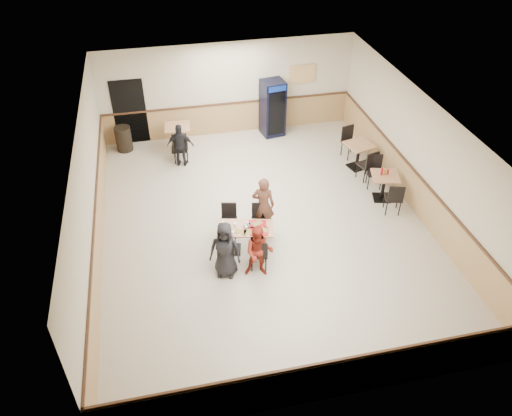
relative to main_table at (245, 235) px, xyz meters
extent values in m
plane|color=beige|center=(0.65, 0.86, -0.46)|extent=(10.00, 10.00, 0.00)
plane|color=silver|center=(0.65, 0.86, 2.54)|extent=(10.00, 10.00, 0.00)
plane|color=beige|center=(0.65, 5.86, 1.04)|extent=(8.00, 0.00, 8.00)
plane|color=beige|center=(0.65, -4.14, 1.04)|extent=(8.00, 0.00, 8.00)
plane|color=beige|center=(-3.35, 0.86, 1.04)|extent=(0.00, 10.00, 10.00)
plane|color=beige|center=(4.65, 0.86, 1.04)|extent=(0.00, 10.00, 10.00)
cube|color=tan|center=(0.65, 5.85, 0.04)|extent=(7.98, 0.03, 1.00)
cube|color=tan|center=(4.63, 0.86, 0.04)|extent=(0.03, 9.98, 1.00)
cube|color=#472B19|center=(0.65, 5.83, 0.57)|extent=(7.98, 0.04, 0.06)
cube|color=black|center=(-2.45, 5.84, 0.59)|extent=(1.00, 0.02, 2.10)
cube|color=orange|center=(3.05, 5.83, 1.34)|extent=(0.85, 0.02, 0.60)
cube|color=black|center=(-0.31, 0.07, -0.44)|extent=(0.50, 0.50, 0.04)
cylinder|color=black|center=(-0.31, 0.07, -0.11)|extent=(0.08, 0.08, 0.63)
cube|color=tan|center=(-0.31, 0.07, 0.21)|extent=(0.77, 0.77, 0.04)
cube|color=black|center=(0.31, -0.07, -0.44)|extent=(0.50, 0.50, 0.04)
cylinder|color=black|center=(0.31, -0.07, -0.11)|extent=(0.08, 0.08, 0.63)
cube|color=tan|center=(0.31, -0.07, 0.21)|extent=(0.77, 0.77, 0.04)
imported|color=black|center=(-0.58, -0.67, 0.24)|extent=(0.80, 0.65, 1.41)
imported|color=maroon|center=(0.14, -0.84, 0.20)|extent=(0.74, 0.64, 1.32)
imported|color=#563224|center=(0.58, 0.67, 0.30)|extent=(0.64, 0.52, 1.52)
imported|color=black|center=(-1.09, 4.14, 0.20)|extent=(0.83, 0.50, 1.32)
cube|color=#B10B14|center=(0.28, -0.21, 0.24)|extent=(0.47, 0.39, 0.02)
cube|color=#B10B14|center=(0.29, 0.05, 0.24)|extent=(0.47, 0.39, 0.02)
cylinder|color=white|center=(-0.13, -0.14, 0.24)|extent=(0.21, 0.21, 0.01)
cube|color=#B57946|center=(-0.13, -0.14, 0.25)|extent=(0.29, 0.25, 0.02)
cylinder|color=white|center=(0.05, -0.20, 0.24)|extent=(0.21, 0.21, 0.01)
cube|color=#B57946|center=(0.05, -0.20, 0.25)|extent=(0.26, 0.19, 0.02)
cylinder|color=white|center=(0.38, -0.18, 0.24)|extent=(0.21, 0.21, 0.01)
cube|color=#B57946|center=(0.38, -0.18, 0.25)|extent=(0.29, 0.27, 0.02)
cylinder|color=white|center=(-0.43, -0.01, 0.24)|extent=(0.21, 0.21, 0.01)
cube|color=#B57946|center=(-0.43, -0.01, 0.25)|extent=(0.26, 0.18, 0.02)
cylinder|color=white|center=(0.30, 0.07, 0.24)|extent=(0.21, 0.21, 0.01)
cube|color=#B57946|center=(0.30, 0.07, 0.25)|extent=(0.28, 0.24, 0.02)
cylinder|color=white|center=(-0.21, 0.10, 0.28)|extent=(0.07, 0.07, 0.09)
cylinder|color=white|center=(-0.47, 0.20, 0.28)|extent=(0.07, 0.07, 0.09)
cylinder|color=white|center=(-0.33, -0.19, 0.28)|extent=(0.07, 0.07, 0.09)
cylinder|color=white|center=(-0.50, -0.12, 0.28)|extent=(0.07, 0.07, 0.09)
cylinder|color=silver|center=(0.11, -0.02, 0.29)|extent=(0.07, 0.07, 0.12)
cylinder|color=silver|center=(0.06, 0.03, 0.29)|extent=(0.07, 0.07, 0.12)
cylinder|color=silver|center=(0.10, -0.03, 0.29)|extent=(0.07, 0.07, 0.12)
ellipsoid|color=white|center=(0.01, -0.02, 0.28)|extent=(0.14, 0.14, 0.10)
cube|color=black|center=(4.02, 1.26, -0.44)|extent=(0.55, 0.55, 0.04)
cylinder|color=black|center=(4.02, 1.26, -0.08)|extent=(0.09, 0.09, 0.68)
cube|color=tan|center=(4.02, 1.26, 0.26)|extent=(0.85, 0.85, 0.04)
cube|color=black|center=(3.95, 2.90, -0.44)|extent=(0.57, 0.57, 0.04)
cylinder|color=black|center=(3.95, 2.90, -0.07)|extent=(0.09, 0.09, 0.71)
cube|color=tan|center=(3.95, 2.90, 0.30)|extent=(0.89, 0.89, 0.04)
cylinder|color=#AC0C19|center=(3.92, 1.31, 0.38)|extent=(0.06, 0.06, 0.20)
cylinder|color=#C6891A|center=(4.01, 1.31, 0.37)|extent=(0.06, 0.06, 0.17)
cylinder|color=#AC0C19|center=(4.10, 1.31, 0.35)|extent=(0.05, 0.05, 0.14)
cube|color=black|center=(-1.09, 5.06, -0.44)|extent=(0.52, 0.52, 0.04)
cylinder|color=black|center=(-1.09, 5.06, -0.05)|extent=(0.10, 0.10, 0.74)
cube|color=tan|center=(-1.09, 5.06, 0.33)|extent=(0.82, 0.82, 0.04)
cube|color=black|center=(2.00, 5.46, 0.45)|extent=(0.78, 0.77, 1.81)
cube|color=black|center=(2.05, 5.12, 0.40)|extent=(0.55, 0.11, 1.43)
cube|color=navy|center=(2.05, 5.11, 1.24)|extent=(0.57, 0.11, 0.17)
cylinder|color=black|center=(-2.75, 5.41, -0.07)|extent=(0.49, 0.49, 0.78)
camera|label=1|loc=(-1.66, -8.71, 7.51)|focal=35.00mm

